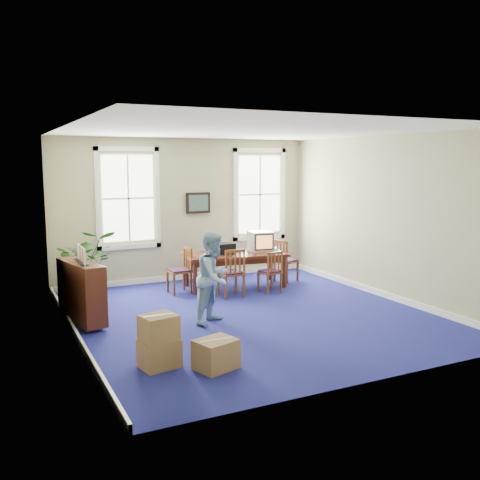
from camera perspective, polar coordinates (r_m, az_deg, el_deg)
name	(u,v)px	position (r m, az deg, el deg)	size (l,w,h in m)	color
floor	(250,315)	(9.54, 1.04, -7.96)	(6.50, 6.50, 0.00)	navy
ceiling	(250,131)	(9.17, 1.10, 11.60)	(6.50, 6.50, 0.00)	white
wall_back	(185,210)	(12.19, -5.88, 3.23)	(6.50, 6.50, 0.00)	tan
wall_front	(374,254)	(6.52, 14.12, -1.44)	(6.50, 6.50, 0.00)	tan
wall_left	(70,235)	(8.32, -17.69, 0.49)	(6.50, 6.50, 0.00)	tan
wall_right	(386,217)	(10.91, 15.27, 2.37)	(6.50, 6.50, 0.00)	tan
baseboard_back	(187,276)	(12.40, -5.73, -3.89)	(6.00, 0.04, 0.12)	white
baseboard_left	(77,335)	(8.66, -17.03, -9.65)	(0.04, 6.50, 0.12)	white
baseboard_right	(381,293)	(11.15, 14.85, -5.53)	(0.04, 6.50, 0.12)	white
window_left	(128,198)	(11.77, -11.84, 4.38)	(1.40, 0.12, 2.20)	white
window_right	(260,194)	(12.93, 2.09, 4.89)	(1.40, 0.12, 2.20)	white
wall_picture	(198,203)	(12.24, -4.49, 3.97)	(0.58, 0.06, 0.48)	black
conference_table	(235,270)	(11.53, -0.51, -3.22)	(2.16, 0.98, 0.74)	#4C2012
crt_tv	(260,241)	(11.75, 2.19, -0.11)	(0.47, 0.52, 0.43)	#B7B7BC
game_console	(273,249)	(11.88, 3.55, -0.96)	(0.16, 0.20, 0.05)	white
equipment_bag	(224,249)	(11.38, -1.74, -0.91)	(0.45, 0.29, 0.22)	black
chair_near_left	(231,272)	(10.66, -0.96, -3.48)	(0.44, 0.44, 0.99)	brown
chair_near_right	(270,271)	(11.07, 3.19, -3.36)	(0.39, 0.39, 0.87)	brown
chair_end_left	(179,270)	(11.03, -6.52, -3.25)	(0.42, 0.42, 0.94)	brown
chair_end_right	(286,260)	(12.10, 4.96, -2.17)	(0.43, 0.43, 0.95)	brown
man	(214,277)	(8.93, -2.78, -4.01)	(0.75, 0.58, 1.54)	#7EA5C1
credenza	(82,295)	(9.28, -16.53, -5.62)	(0.36, 1.26, 0.99)	#4C2012
brochure_rack	(81,257)	(9.16, -16.59, -1.72)	(0.12, 0.66, 0.29)	#99999E
potted_plant	(89,262)	(11.14, -15.77, -2.32)	(1.22, 1.06, 1.36)	#1C4515
cardboard_boxes	(170,336)	(7.32, -7.44, -10.10)	(1.30, 1.30, 0.74)	#95724A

